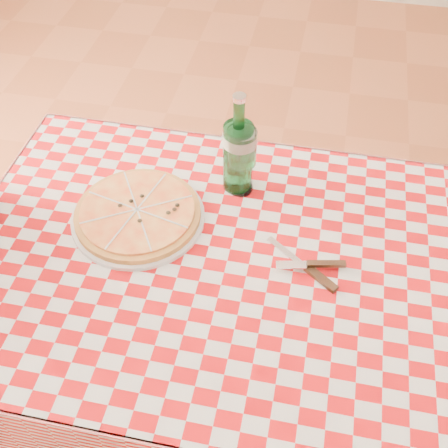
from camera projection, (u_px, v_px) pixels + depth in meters
The scene contains 6 objects.
dining_table at pixel (227, 285), 1.40m from camera, with size 1.20×0.80×0.75m.
tablecloth at pixel (227, 262), 1.33m from camera, with size 1.30×0.90×0.01m, color #A50A0D.
pizza_plate at pixel (138, 213), 1.40m from camera, with size 0.33×0.33×0.04m, color #C28340, non-canonical shape.
water_bottle at pixel (238, 144), 1.39m from camera, with size 0.08×0.08×0.28m, color #19662B, non-canonical shape.
wine_glass at pixel (241, 161), 1.42m from camera, with size 0.07×0.07×0.19m, color white, non-canonical shape.
cutlery at pixel (307, 265), 1.30m from camera, with size 0.23×0.19×0.02m, color silver, non-canonical shape.
Camera 1 is at (0.16, -0.81, 1.80)m, focal length 45.00 mm.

